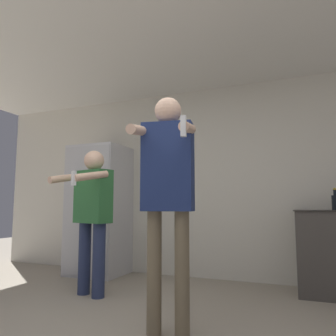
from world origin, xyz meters
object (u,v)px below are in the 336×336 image
(refrigerator, at_px, (99,209))
(bottle_brown_liquor, at_px, (335,201))
(person_man_side, at_px, (92,209))
(person_woman_foreground, at_px, (168,185))

(refrigerator, xyz_separation_m, bottle_brown_liquor, (3.00, 0.11, 0.10))
(refrigerator, height_order, person_man_side, refrigerator)
(refrigerator, bearing_deg, bottle_brown_liquor, 2.15)
(bottle_brown_liquor, bearing_deg, person_man_side, -156.37)
(refrigerator, xyz_separation_m, person_woman_foreground, (1.72, -1.63, 0.21))
(refrigerator, relative_size, bottle_brown_liquor, 7.22)
(bottle_brown_liquor, height_order, person_woman_foreground, person_woman_foreground)
(bottle_brown_liquor, distance_m, person_man_side, 2.67)
(person_man_side, bearing_deg, bottle_brown_liquor, 23.63)
(refrigerator, distance_m, person_woman_foreground, 2.38)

